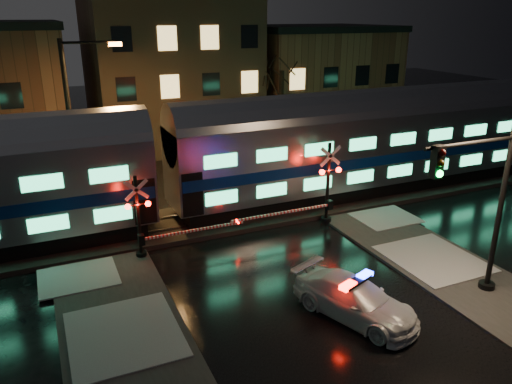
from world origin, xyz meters
TOP-DOWN VIEW (x-y plane):
  - ground at (0.00, 0.00)m, footprint 120.00×120.00m
  - ballast at (0.00, 5.00)m, footprint 90.00×4.20m
  - sidewalk_right at (6.50, -6.00)m, footprint 4.00×20.00m
  - building_mid at (2.00, 22.50)m, footprint 12.00×11.00m
  - building_right at (15.00, 22.00)m, footprint 12.00×10.00m
  - train at (-3.18, 5.00)m, footprint 51.00×3.12m
  - police_car at (1.07, -5.04)m, footprint 3.41×4.98m
  - crossing_signal_right at (4.13, 2.31)m, footprint 5.88×0.66m
  - crossing_signal_left at (-4.44, 2.30)m, footprint 5.26×0.63m
  - traffic_light at (5.67, -5.69)m, footprint 4.15×0.73m
  - streetlight at (-6.34, 9.00)m, footprint 2.97×0.31m

SIDE VIEW (x-z plane):
  - ground at x=0.00m, z-range 0.00..0.00m
  - sidewalk_right at x=6.50m, z-range 0.00..0.12m
  - ballast at x=0.00m, z-range 0.00..0.24m
  - police_car at x=1.07m, z-range -0.07..1.42m
  - crossing_signal_left at x=-4.44m, z-range -0.33..3.39m
  - crossing_signal_right at x=4.13m, z-range -0.36..3.81m
  - train at x=-3.18m, z-range 0.42..6.35m
  - traffic_light at x=5.67m, z-range 0.20..6.62m
  - building_right at x=15.00m, z-range 0.00..8.50m
  - streetlight at x=-6.34m, z-range 0.68..9.56m
  - building_mid at x=2.00m, z-range 0.00..11.50m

